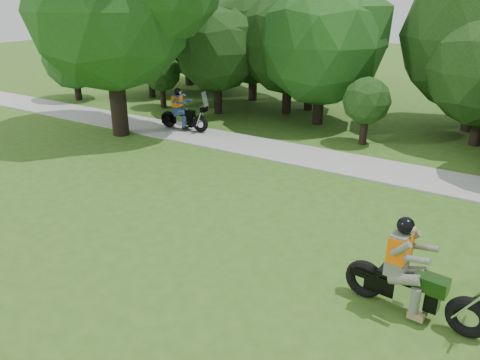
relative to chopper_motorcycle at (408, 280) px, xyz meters
The scene contains 5 objects.
ground 2.88m from the chopper_motorcycle, 163.47° to the right, with size 100.00×100.00×0.00m, color #365718.
walkway 7.72m from the chopper_motorcycle, 110.35° to the left, with size 60.00×2.20×0.06m, color gray.
tree_line 14.35m from the chopper_motorcycle, 100.71° to the left, with size 39.53×12.43×7.40m.
chopper_motorcycle is the anchor object (origin of this frame).
touring_motorcycle 13.64m from the chopper_motorcycle, 146.45° to the left, with size 2.37×0.81×1.80m.
Camera 1 is at (3.90, -7.06, 5.67)m, focal length 35.00 mm.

